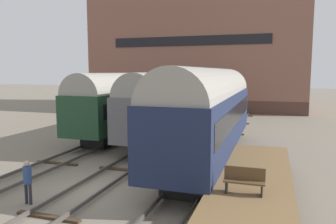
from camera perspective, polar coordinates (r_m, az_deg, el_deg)
The scene contains 11 objects.
ground_plane at distance 15.36m, azimuth -13.06°, elevation -13.04°, with size 200.00×200.00×0.00m, color slate.
track_left at distance 17.66m, azimuth -24.64°, elevation -10.35°, with size 2.60×60.00×0.26m.
track_middle at distance 15.31m, azimuth -13.07°, elevation -12.54°, with size 2.60×60.00×0.26m.
track_right at distance 13.78m, azimuth 2.07°, elevation -14.61°, with size 2.60×60.00×0.26m.
train_car_grey at distance 27.11m, azimuth 1.66°, elevation 2.18°, with size 3.06×18.57×5.18m.
train_car_navy at distance 19.11m, azimuth 7.28°, elevation 0.54°, with size 3.11×15.94×5.44m.
train_car_green at distance 28.12m, azimuth -6.55°, elevation 2.26°, with size 3.04×16.17×5.15m.
station_platform at distance 13.60m, azimuth 14.50°, elevation -11.55°, with size 3.00×12.22×1.02m.
bench at distance 11.86m, azimuth 13.15°, elevation -11.40°, with size 1.40×0.40×0.91m.
person_worker at distance 14.25m, azimuth -23.28°, elevation -10.50°, with size 0.32×0.32×1.77m.
warehouse_building at distance 49.60m, azimuth 5.55°, elevation 10.57°, with size 29.41×13.82×16.66m.
Camera 1 is at (7.52, -12.34, 5.22)m, focal length 35.00 mm.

